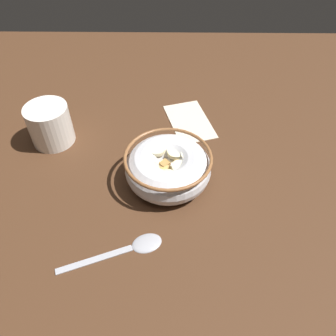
% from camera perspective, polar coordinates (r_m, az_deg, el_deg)
% --- Properties ---
extents(ground_plane, '(1.19, 1.19, 0.02)m').
position_cam_1_polar(ground_plane, '(0.61, -0.00, -2.56)').
color(ground_plane, '#472B19').
extents(cereal_bowl, '(0.15, 0.15, 0.06)m').
position_cam_1_polar(cereal_bowl, '(0.58, 0.02, 0.14)').
color(cereal_bowl, silver).
rests_on(cereal_bowl, ground_plane).
extents(spoon, '(0.08, 0.16, 0.01)m').
position_cam_1_polar(spoon, '(0.53, -5.77, -13.09)').
color(spoon, '#A5A5AD').
rests_on(spoon, ground_plane).
extents(coffee_mug, '(0.11, 0.08, 0.08)m').
position_cam_1_polar(coffee_mug, '(0.70, -19.43, 7.07)').
color(coffee_mug, white).
rests_on(coffee_mug, ground_plane).
extents(folded_napkin, '(0.15, 0.12, 0.00)m').
position_cam_1_polar(folded_napkin, '(0.73, 3.68, 7.97)').
color(folded_napkin, beige).
rests_on(folded_napkin, ground_plane).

